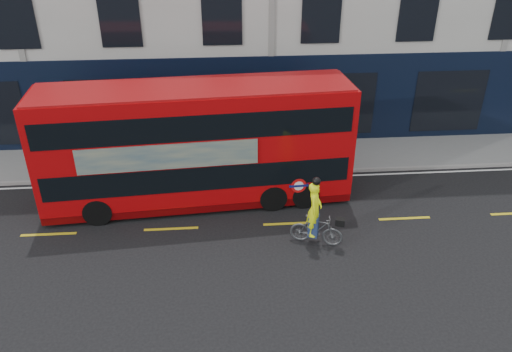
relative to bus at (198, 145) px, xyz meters
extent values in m
plane|color=black|center=(3.02, -3.36, -2.21)|extent=(120.00, 120.00, 0.00)
cube|color=gray|center=(3.02, 3.14, -2.15)|extent=(60.00, 3.00, 0.12)
cube|color=gray|center=(3.02, 1.64, -2.15)|extent=(60.00, 0.12, 0.13)
cube|color=black|center=(3.02, 4.62, -0.21)|extent=(50.00, 0.08, 4.00)
cube|color=silver|center=(3.02, 1.34, -2.21)|extent=(58.00, 0.10, 0.01)
cube|color=#A80609|center=(-0.04, 0.00, 0.13)|extent=(10.78, 3.19, 3.82)
cube|color=#540304|center=(-0.04, 0.00, -1.92)|extent=(10.78, 3.14, 0.29)
cube|color=black|center=(-0.04, 0.00, -0.71)|extent=(10.36, 3.20, 0.87)
cube|color=black|center=(-0.04, 0.00, 1.12)|extent=(10.36, 3.20, 0.87)
cube|color=maroon|center=(-0.04, 0.00, 2.06)|extent=(10.56, 3.08, 0.08)
cube|color=black|center=(5.28, 0.39, -0.71)|extent=(0.20, 2.17, 0.87)
cube|color=black|center=(5.28, 0.39, 1.12)|extent=(0.20, 2.17, 0.87)
cube|color=black|center=(-5.36, -0.39, -0.71)|extent=(0.20, 2.17, 0.87)
cube|color=#949067|center=(-0.91, -1.31, 0.21)|extent=(5.79, 0.46, 0.87)
cylinder|color=red|center=(3.42, -0.99, -1.24)|extent=(0.54, 0.06, 0.54)
cylinder|color=white|center=(3.42, -0.99, -1.24)|extent=(0.35, 0.05, 0.35)
cube|color=#0C1459|center=(3.42, -1.00, -1.24)|extent=(0.68, 0.07, 0.09)
cylinder|color=black|center=(3.62, 0.27, -1.73)|extent=(1.14, 2.53, 0.97)
cylinder|color=black|center=(2.47, 0.18, -1.73)|extent=(1.14, 2.53, 0.97)
cylinder|color=black|center=(-3.51, -0.26, -1.73)|extent=(1.14, 2.53, 0.97)
imported|color=#4D5053|center=(3.69, -3.02, -1.70)|extent=(1.76, 1.03, 1.02)
imported|color=#D8EB0D|center=(3.59, -2.99, -0.95)|extent=(0.64, 0.77, 1.82)
cube|color=black|center=(4.36, -3.26, -1.27)|extent=(0.34, 0.30, 0.22)
cube|color=navy|center=(3.59, -2.99, -1.56)|extent=(0.41, 0.46, 0.71)
sphere|color=black|center=(3.59, -2.99, 0.05)|extent=(0.26, 0.26, 0.26)
camera|label=1|loc=(0.76, -15.82, 7.34)|focal=35.00mm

